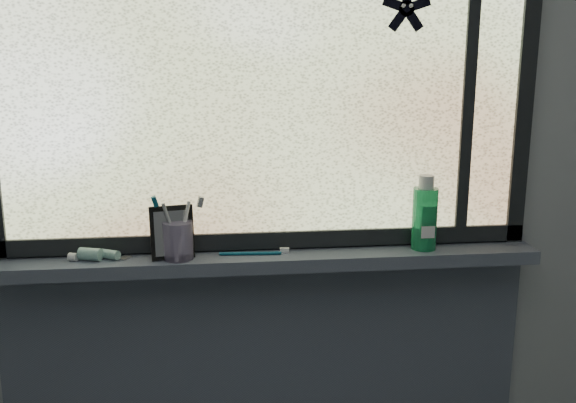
% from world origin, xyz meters
% --- Properties ---
extents(wall_back, '(3.00, 0.01, 2.50)m').
position_xyz_m(wall_back, '(0.00, 1.30, 1.25)').
color(wall_back, '#9EA3A8').
rests_on(wall_back, ground).
extents(windowsill, '(1.62, 0.14, 0.04)m').
position_xyz_m(windowsill, '(0.00, 1.23, 1.00)').
color(windowsill, '#4C5465').
rests_on(windowsill, wall_back).
extents(window_pane, '(1.50, 0.01, 1.00)m').
position_xyz_m(window_pane, '(0.00, 1.28, 1.53)').
color(window_pane, silver).
rests_on(window_pane, wall_back).
extents(frame_bottom, '(1.60, 0.03, 0.05)m').
position_xyz_m(frame_bottom, '(0.00, 1.28, 1.05)').
color(frame_bottom, black).
rests_on(frame_bottom, windowsill).
extents(frame_right, '(0.05, 0.03, 1.10)m').
position_xyz_m(frame_right, '(0.78, 1.28, 1.53)').
color(frame_right, black).
rests_on(frame_right, wall_back).
extents(frame_mullion, '(0.03, 0.03, 1.00)m').
position_xyz_m(frame_mullion, '(0.60, 1.28, 1.53)').
color(frame_mullion, black).
rests_on(frame_mullion, wall_back).
extents(starfish_sticker, '(0.15, 0.02, 0.15)m').
position_xyz_m(starfish_sticker, '(0.40, 1.27, 1.72)').
color(starfish_sticker, black).
rests_on(starfish_sticker, window_pane).
extents(vanity_mirror, '(0.13, 0.08, 0.15)m').
position_xyz_m(vanity_mirror, '(-0.28, 1.22, 1.10)').
color(vanity_mirror, black).
rests_on(vanity_mirror, windowsill).
extents(toothpaste_tube, '(0.20, 0.12, 0.04)m').
position_xyz_m(toothpaste_tube, '(-0.49, 1.23, 1.04)').
color(toothpaste_tube, silver).
rests_on(toothpaste_tube, windowsill).
extents(toothbrush_cup, '(0.10, 0.10, 0.11)m').
position_xyz_m(toothbrush_cup, '(-0.26, 1.21, 1.08)').
color(toothbrush_cup, '#B39FD2').
rests_on(toothbrush_cup, windowsill).
extents(toothbrush_lying, '(0.23, 0.04, 0.01)m').
position_xyz_m(toothbrush_lying, '(-0.05, 1.23, 1.03)').
color(toothbrush_lying, '#0B4E67').
rests_on(toothbrush_lying, windowsill).
extents(mouthwash_bottle, '(0.10, 0.10, 0.19)m').
position_xyz_m(mouthwash_bottle, '(0.47, 1.23, 1.13)').
color(mouthwash_bottle, '#20AA61').
rests_on(mouthwash_bottle, windowsill).
extents(cream_tube, '(0.04, 0.04, 0.10)m').
position_xyz_m(cream_tube, '(0.48, 1.22, 1.09)').
color(cream_tube, silver).
rests_on(cream_tube, windowsill).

